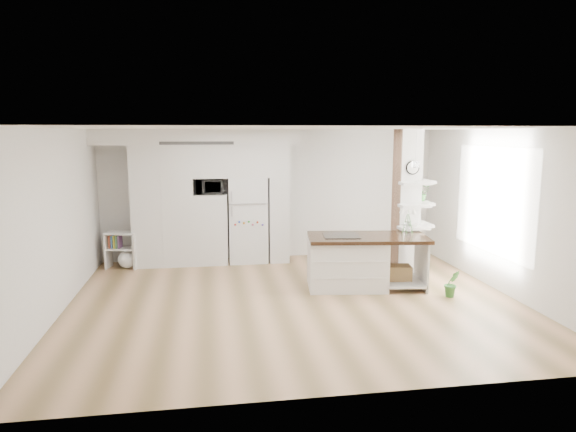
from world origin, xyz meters
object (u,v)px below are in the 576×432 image
(bookshelf, at_px, (124,252))
(refrigerator, at_px, (248,219))
(kitchen_island, at_px, (354,261))
(floor_plant_a, at_px, (452,284))

(bookshelf, bearing_deg, refrigerator, 16.69)
(kitchen_island, relative_size, floor_plant_a, 4.72)
(kitchen_island, distance_m, floor_plant_a, 1.63)
(kitchen_island, xyz_separation_m, bookshelf, (-4.10, 1.93, -0.16))
(refrigerator, bearing_deg, floor_plant_a, -43.13)
(bookshelf, xyz_separation_m, floor_plant_a, (5.52, -2.69, -0.09))
(floor_plant_a, bearing_deg, refrigerator, 136.87)
(refrigerator, height_order, kitchen_island, refrigerator)
(floor_plant_a, bearing_deg, bookshelf, 154.02)
(bookshelf, distance_m, floor_plant_a, 6.14)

